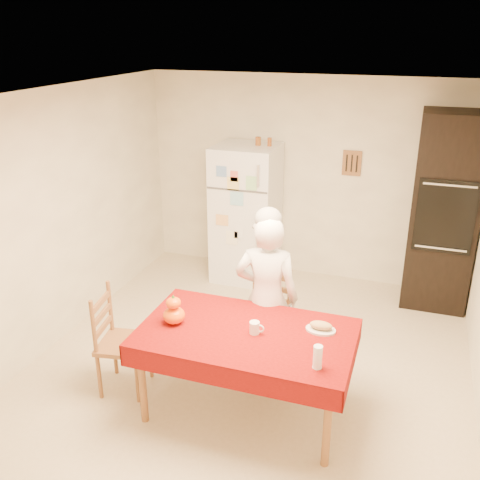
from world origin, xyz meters
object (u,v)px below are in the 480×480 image
at_px(dining_table, 246,339).
at_px(seated_woman, 267,298).
at_px(oven_cabinet, 444,213).
at_px(bread_plate, 321,330).
at_px(pumpkin_lower, 174,315).
at_px(coffee_mug, 255,328).
at_px(chair_far, 267,312).
at_px(refrigerator, 246,214).
at_px(wine_glass, 318,357).
at_px(chair_left, 116,337).

bearing_deg(dining_table, seated_woman, 89.17).
distance_m(dining_table, seated_woman, 0.56).
bearing_deg(oven_cabinet, bread_plate, -111.35).
relative_size(dining_table, pumpkin_lower, 9.37).
distance_m(seated_woman, pumpkin_lower, 0.86).
bearing_deg(bread_plate, coffee_mug, -157.44).
distance_m(oven_cabinet, pumpkin_lower, 3.32).
xyz_separation_m(chair_far, coffee_mug, (0.12, -0.78, 0.30)).
xyz_separation_m(refrigerator, bread_plate, (1.37, -2.28, -0.08)).
relative_size(dining_table, bread_plate, 7.08).
xyz_separation_m(seated_woman, pumpkin_lower, (-0.61, -0.61, 0.05)).
bearing_deg(seated_woman, oven_cabinet, -132.91).
height_order(oven_cabinet, pumpkin_lower, oven_cabinet).
bearing_deg(pumpkin_lower, dining_table, 5.42).
xyz_separation_m(dining_table, seated_woman, (0.01, 0.55, 0.09)).
xyz_separation_m(refrigerator, wine_glass, (1.44, -2.77, -0.00)).
distance_m(oven_cabinet, seated_woman, 2.47).
bearing_deg(refrigerator, pumpkin_lower, -85.09).
distance_m(dining_table, wine_glass, 0.71).
xyz_separation_m(chair_left, seated_woman, (1.18, 0.61, 0.27)).
xyz_separation_m(chair_left, pumpkin_lower, (0.57, -0.00, 0.32)).
height_order(dining_table, seated_woman, seated_woman).
height_order(refrigerator, chair_left, refrigerator).
bearing_deg(wine_glass, oven_cabinet, 73.40).
height_order(oven_cabinet, chair_left, oven_cabinet).
bearing_deg(chair_far, coffee_mug, -72.45).
bearing_deg(pumpkin_lower, bread_plate, 12.64).
height_order(seated_woman, pumpkin_lower, seated_woman).
distance_m(chair_left, bread_plate, 1.76).
bearing_deg(coffee_mug, bread_plate, 22.56).
bearing_deg(wine_glass, seated_woman, 126.07).
height_order(wine_glass, bread_plate, wine_glass).
xyz_separation_m(pumpkin_lower, bread_plate, (1.15, 0.26, -0.06)).
distance_m(chair_left, wine_glass, 1.84).
relative_size(coffee_mug, wine_glass, 0.57).
bearing_deg(chair_far, oven_cabinet, 57.61).
height_order(pumpkin_lower, wine_glass, wine_glass).
bearing_deg(chair_left, coffee_mug, -97.16).
xyz_separation_m(oven_cabinet, wine_glass, (-0.84, -2.82, -0.25)).
distance_m(oven_cabinet, chair_far, 2.39).
distance_m(seated_woman, bread_plate, 0.65).
distance_m(refrigerator, coffee_mug, 2.63).
bearing_deg(coffee_mug, chair_far, 98.87).
distance_m(refrigerator, chair_far, 1.89).
bearing_deg(seated_woman, bread_plate, 140.82).
distance_m(refrigerator, seated_woman, 2.09).
distance_m(chair_far, wine_glass, 1.32).
relative_size(dining_table, seated_woman, 1.09).
height_order(seated_woman, coffee_mug, seated_woman).
bearing_deg(dining_table, coffee_mug, -0.29).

